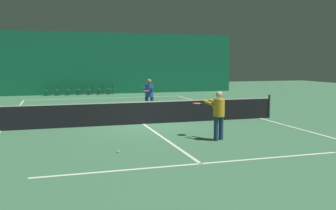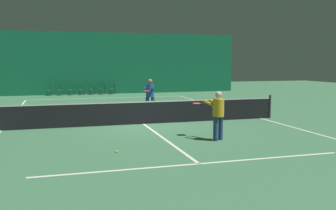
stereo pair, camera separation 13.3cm
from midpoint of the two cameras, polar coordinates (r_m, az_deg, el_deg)
ground_plane at (r=15.62m, az=-4.03°, el=-2.91°), size 60.00×60.00×0.00m
backdrop_curtain at (r=30.74m, az=-10.60°, el=6.26°), size 23.00×0.12×4.93m
court_line_baseline_far at (r=27.26m, az=-9.64°, el=1.07°), size 11.00×0.10×0.00m
court_line_service_far at (r=21.85m, az=-7.79°, el=-0.24°), size 8.25×0.10×0.00m
court_line_service_near at (r=9.63m, az=4.63°, el=-8.89°), size 8.25×0.10×0.00m
court_line_sideline_left at (r=15.38m, az=-24.47°, el=-3.63°), size 0.10×23.80×0.00m
court_line_sideline_right at (r=17.66m, az=13.65°, el=-1.97°), size 0.10×23.80×0.00m
court_line_centre at (r=15.62m, az=-4.03°, el=-2.90°), size 0.10×12.80×0.00m
tennis_net at (r=15.55m, az=-4.05°, el=-1.05°), size 12.00×0.10×1.07m
player_near at (r=12.37m, az=7.30°, el=-1.02°), size 0.88×1.35×1.62m
player_far at (r=18.35m, az=-3.10°, el=1.71°), size 0.87×1.42×1.75m
courtside_chair_0 at (r=30.07m, az=-17.80°, el=2.28°), size 0.44×0.44×0.84m
courtside_chair_1 at (r=30.07m, az=-16.28°, el=2.33°), size 0.44×0.44×0.84m
courtside_chair_2 at (r=30.09m, az=-14.75°, el=2.38°), size 0.44×0.44×0.84m
courtside_chair_3 at (r=30.13m, az=-13.23°, el=2.42°), size 0.44×0.44×0.84m
courtside_chair_4 at (r=30.19m, az=-11.72°, el=2.47°), size 0.44×0.44×0.84m
courtside_chair_5 at (r=30.27m, az=-10.21°, el=2.51°), size 0.44×0.44×0.84m
courtside_chair_6 at (r=30.38m, az=-8.71°, el=2.55°), size 0.44×0.44×0.84m
tennis_ball at (r=10.80m, az=-7.97°, el=-7.05°), size 0.07×0.07×0.07m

